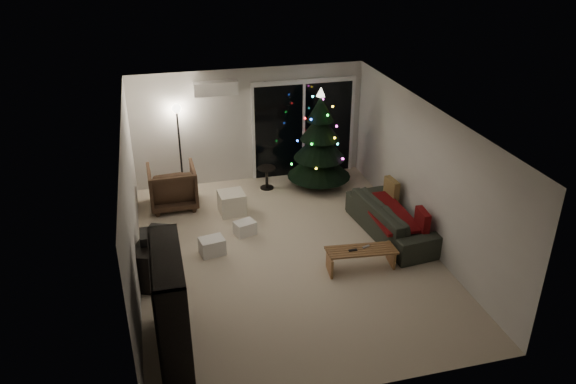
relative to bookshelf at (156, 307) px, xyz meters
The scene contains 18 objects.
room 4.40m from the bookshelf, 52.03° to the left, with size 6.50×7.51×2.60m.
bookshelf is the anchor object (origin of this frame).
media_cabinet 1.92m from the bookshelf, 90.00° to the left, with size 0.40×1.08×0.67m, color black.
stereo 1.88m from the bookshelf, 90.00° to the left, with size 0.34×0.40×0.14m, color black.
armchair 4.34m from the bookshelf, 83.71° to the left, with size 0.93×0.95×0.87m, color #3F2C1C.
ottoman 4.06m from the bookshelf, 67.06° to the left, with size 0.49×0.49×0.44m, color silver.
cardboard_box_a 2.58m from the bookshelf, 66.69° to the left, with size 0.42×0.32×0.30m, color white.
cardboard_box_b 3.34m from the bookshelf, 59.44° to the left, with size 0.37×0.27×0.26m, color white.
side_table 5.29m from the bookshelf, 61.86° to the left, with size 0.39×0.39×0.49m, color black.
floor_lamp 5.10m from the bookshelf, 81.84° to the left, with size 0.29×0.29×1.84m, color black.
sofa 4.84m from the bookshelf, 26.75° to the left, with size 2.18×0.85×0.64m, color #2D3229.
sofa_throw 4.74m from the bookshelf, 27.29° to the left, with size 0.68×1.57×0.05m, color #510E08.
cushion_a 5.35m from the bookshelf, 31.76° to the left, with size 0.13×0.42×0.42m, color olive.
cushion_b 4.80m from the bookshelf, 18.44° to the left, with size 0.13×0.42×0.42m, color #510E08.
coffee_table 3.61m from the bookshelf, 20.40° to the left, with size 1.15×0.40×0.36m, color #9A5E34, non-canonical shape.
remote_a 3.45m from the bookshelf, 21.28° to the left, with size 0.14×0.04×0.02m, color black.
remote_b 3.69m from the bookshelf, 20.59° to the left, with size 0.13×0.04×0.02m, color slate.
christmas_tree 5.75m from the bookshelf, 51.12° to the left, with size 1.37×1.37×2.20m, color black.
Camera 1 is at (-2.04, -8.07, 5.32)m, focal length 35.00 mm.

